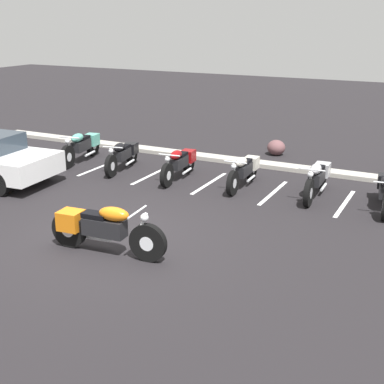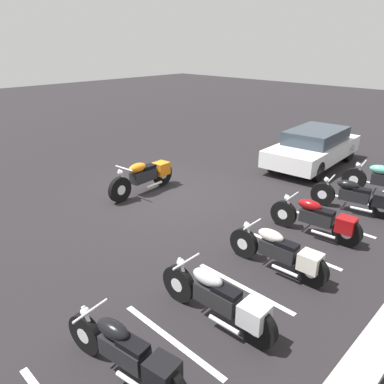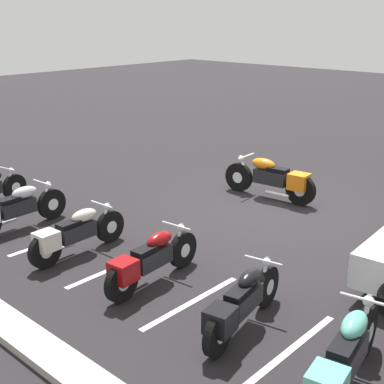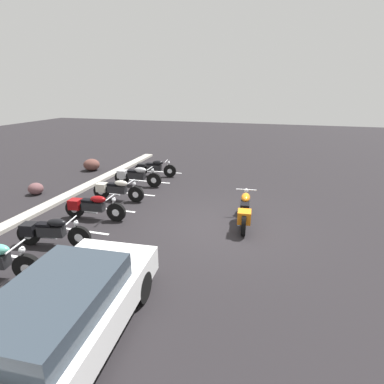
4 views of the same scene
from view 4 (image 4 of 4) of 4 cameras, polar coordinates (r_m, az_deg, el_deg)
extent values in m
plane|color=black|center=(9.63, 6.18, -6.48)|extent=(60.00, 60.00, 0.00)
cylinder|color=black|center=(10.60, 10.14, -2.12)|extent=(0.72, 0.19, 0.72)
cylinder|color=silver|center=(10.60, 10.14, -2.12)|extent=(0.28, 0.16, 0.27)
cylinder|color=black|center=(9.05, 9.83, -5.92)|extent=(0.72, 0.19, 0.72)
cylinder|color=silver|center=(9.05, 9.83, -5.92)|extent=(0.28, 0.16, 0.27)
cube|color=black|center=(9.71, 10.05, -3.11)|extent=(0.85, 0.37, 0.33)
ellipsoid|color=orange|center=(9.80, 10.18, -1.05)|extent=(0.63, 0.33, 0.26)
cube|color=black|center=(9.46, 10.09, -2.31)|extent=(0.50, 0.30, 0.09)
cube|color=orange|center=(9.02, 9.92, -4.65)|extent=(0.46, 0.43, 0.37)
cylinder|color=silver|center=(10.38, 10.21, -0.92)|extent=(0.29, 0.09, 0.58)
cylinder|color=silver|center=(10.22, 10.30, 0.44)|extent=(0.09, 0.67, 0.04)
sphere|color=silver|center=(10.39, 10.29, 0.23)|extent=(0.15, 0.15, 0.15)
cylinder|color=silver|center=(9.59, 8.98, -5.44)|extent=(0.60, 0.13, 0.08)
cylinder|color=black|center=(7.83, -28.80, -12.57)|extent=(0.24, 0.69, 0.68)
cylinder|color=silver|center=(7.83, -28.80, -12.57)|extent=(0.17, 0.28, 0.26)
cylinder|color=silver|center=(7.78, -29.88, -10.72)|extent=(0.11, 0.28, 0.55)
cylinder|color=silver|center=(7.69, -30.59, -8.91)|extent=(0.64, 0.15, 0.04)
sphere|color=silver|center=(7.65, -29.66, -9.58)|extent=(0.14, 0.14, 0.14)
cylinder|color=black|center=(8.80, -20.64, -8.01)|extent=(0.22, 0.64, 0.63)
cylinder|color=silver|center=(8.80, -20.64, -8.01)|extent=(0.16, 0.26, 0.24)
cylinder|color=black|center=(9.53, -28.67, -7.10)|extent=(0.22, 0.64, 0.63)
cylinder|color=silver|center=(9.53, -28.67, -7.10)|extent=(0.16, 0.26, 0.24)
cube|color=black|center=(9.11, -25.20, -6.72)|extent=(0.39, 0.76, 0.28)
ellipsoid|color=black|center=(8.91, -24.38, -5.35)|extent=(0.34, 0.57, 0.23)
cube|color=black|center=(9.12, -26.25, -5.55)|extent=(0.30, 0.45, 0.08)
cube|color=black|center=(9.44, -28.59, -6.20)|extent=(0.40, 0.43, 0.32)
cylinder|color=silver|center=(8.75, -21.50, -6.50)|extent=(0.10, 0.25, 0.51)
cylinder|color=silver|center=(8.68, -22.04, -4.99)|extent=(0.59, 0.14, 0.03)
sphere|color=silver|center=(8.65, -21.25, -5.51)|extent=(0.13, 0.13, 0.13)
cylinder|color=silver|center=(9.45, -25.81, -7.81)|extent=(0.16, 0.53, 0.07)
cylinder|color=black|center=(10.11, -14.23, -3.73)|extent=(0.17, 0.64, 0.64)
cylinder|color=silver|center=(10.11, -14.23, -3.73)|extent=(0.14, 0.25, 0.24)
cylinder|color=black|center=(10.82, -21.43, -2.99)|extent=(0.17, 0.64, 0.64)
cylinder|color=silver|center=(10.82, -21.43, -2.99)|extent=(0.14, 0.25, 0.24)
cube|color=black|center=(10.41, -18.26, -2.59)|extent=(0.33, 0.75, 0.29)
ellipsoid|color=maroon|center=(10.23, -17.47, -1.33)|extent=(0.30, 0.56, 0.23)
cube|color=black|center=(10.43, -19.16, -1.53)|extent=(0.27, 0.44, 0.08)
cube|color=maroon|center=(10.73, -21.32, -2.15)|extent=(0.38, 0.41, 0.33)
cylinder|color=silver|center=(10.07, -14.94, -2.36)|extent=(0.08, 0.26, 0.51)
cylinder|color=silver|center=(10.01, -15.36, -1.00)|extent=(0.60, 0.09, 0.03)
sphere|color=silver|center=(9.98, -14.68, -1.46)|extent=(0.13, 0.13, 0.13)
cylinder|color=silver|center=(10.74, -18.89, -3.65)|extent=(0.11, 0.53, 0.07)
cylinder|color=black|center=(11.64, -10.62, -0.43)|extent=(0.14, 0.63, 0.63)
cylinder|color=silver|center=(11.64, -10.62, -0.43)|extent=(0.13, 0.24, 0.24)
cylinder|color=black|center=(12.30, -16.89, 0.13)|extent=(0.14, 0.63, 0.63)
cylinder|color=silver|center=(12.30, -16.89, 0.13)|extent=(0.13, 0.24, 0.24)
cube|color=black|center=(11.93, -14.10, 0.52)|extent=(0.29, 0.73, 0.28)
ellipsoid|color=beige|center=(11.77, -13.38, 1.64)|extent=(0.27, 0.54, 0.23)
cube|color=black|center=(11.95, -14.86, 1.44)|extent=(0.24, 0.43, 0.08)
cube|color=beige|center=(12.23, -16.77, 0.87)|extent=(0.36, 0.39, 0.32)
cylinder|color=silver|center=(11.60, -11.21, 0.76)|extent=(0.07, 0.25, 0.51)
cylinder|color=silver|center=(11.55, -11.54, 1.95)|extent=(0.59, 0.06, 0.03)
sphere|color=silver|center=(11.53, -10.96, 1.55)|extent=(0.13, 0.13, 0.13)
cylinder|color=silver|center=(12.24, -14.69, -0.46)|extent=(0.09, 0.52, 0.07)
cylinder|color=black|center=(13.28, -7.24, 2.28)|extent=(0.15, 0.66, 0.66)
cylinder|color=silver|center=(13.28, -7.24, 2.28)|extent=(0.14, 0.25, 0.25)
cylinder|color=black|center=(13.89, -13.21, 2.67)|extent=(0.15, 0.66, 0.66)
cylinder|color=silver|center=(13.89, -13.21, 2.67)|extent=(0.14, 0.25, 0.25)
cube|color=black|center=(13.54, -10.52, 3.10)|extent=(0.31, 0.77, 0.30)
ellipsoid|color=#B7B7BC|center=(13.39, -9.81, 4.15)|extent=(0.28, 0.57, 0.24)
cube|color=black|center=(13.56, -11.23, 3.94)|extent=(0.26, 0.45, 0.08)
cube|color=#B7B7BC|center=(13.82, -13.09, 3.37)|extent=(0.37, 0.41, 0.34)
cylinder|color=silver|center=(13.25, -7.77, 3.38)|extent=(0.07, 0.26, 0.53)
cylinder|color=silver|center=(13.20, -8.06, 4.47)|extent=(0.62, 0.06, 0.04)
sphere|color=silver|center=(13.18, -7.52, 4.11)|extent=(0.14, 0.14, 0.14)
cylinder|color=silver|center=(13.85, -11.16, 2.13)|extent=(0.09, 0.55, 0.07)
cylinder|color=black|center=(14.77, -4.24, 4.03)|extent=(0.21, 0.63, 0.62)
cylinder|color=silver|center=(14.77, -4.24, 4.03)|extent=(0.15, 0.25, 0.24)
cylinder|color=black|center=(15.12, -9.66, 4.17)|extent=(0.21, 0.63, 0.62)
cylinder|color=silver|center=(15.12, -9.66, 4.17)|extent=(0.15, 0.25, 0.24)
cube|color=black|center=(14.91, -7.18, 4.63)|extent=(0.37, 0.74, 0.28)
ellipsoid|color=black|center=(14.80, -6.52, 5.57)|extent=(0.32, 0.56, 0.22)
cube|color=black|center=(14.90, -7.81, 5.34)|extent=(0.29, 0.44, 0.07)
cube|color=black|center=(15.07, -9.53, 4.79)|extent=(0.39, 0.42, 0.32)
cylinder|color=silver|center=(14.73, -4.70, 4.96)|extent=(0.09, 0.25, 0.50)
cylinder|color=silver|center=(14.69, -4.94, 5.89)|extent=(0.58, 0.12, 0.03)
sphere|color=silver|center=(14.68, -4.46, 5.59)|extent=(0.13, 0.13, 0.13)
cylinder|color=silver|center=(15.16, -7.88, 3.75)|extent=(0.14, 0.52, 0.07)
cylinder|color=black|center=(7.15, -21.90, -14.81)|extent=(0.65, 0.26, 0.64)
cylinder|color=black|center=(6.48, -9.61, -17.39)|extent=(0.65, 0.26, 0.64)
cube|color=white|center=(5.73, -23.14, -21.44)|extent=(4.41, 2.08, 0.55)
cube|color=#2D3842|center=(5.34, -24.81, -18.23)|extent=(2.50, 1.67, 0.45)
cube|color=#A8A399|center=(12.39, -25.19, -2.02)|extent=(18.00, 0.50, 0.12)
ellipsoid|color=brown|center=(16.81, -18.58, 4.95)|extent=(1.02, 1.06, 0.62)
ellipsoid|color=brown|center=(13.88, -27.62, 0.56)|extent=(0.82, 0.82, 0.48)
cube|color=black|center=(6.69, -11.09, -19.44)|extent=(0.40, 0.40, 0.03)
cone|color=#EA590F|center=(6.52, -11.25, -17.53)|extent=(0.32, 0.32, 0.58)
cylinder|color=white|center=(6.50, -11.27, -17.32)|extent=(0.20, 0.20, 0.06)
cube|color=white|center=(8.79, -27.70, -11.43)|extent=(0.10, 2.10, 0.00)
cube|color=white|center=(9.96, -20.81, -6.81)|extent=(0.10, 2.10, 0.00)
cube|color=white|center=(11.29, -15.55, -3.14)|extent=(0.10, 2.10, 0.00)
cube|color=white|center=(12.73, -11.46, -0.26)|extent=(0.10, 2.10, 0.00)
cube|color=white|center=(14.24, -8.23, 2.03)|extent=(0.10, 2.10, 0.00)
cube|color=white|center=(15.82, -5.63, 3.86)|extent=(0.10, 2.10, 0.00)
camera|label=1|loc=(16.01, 42.17, 14.78)|focal=50.00mm
camera|label=2|loc=(17.70, -15.08, 18.57)|focal=35.00mm
camera|label=3|loc=(11.20, -64.09, 8.77)|focal=50.00mm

